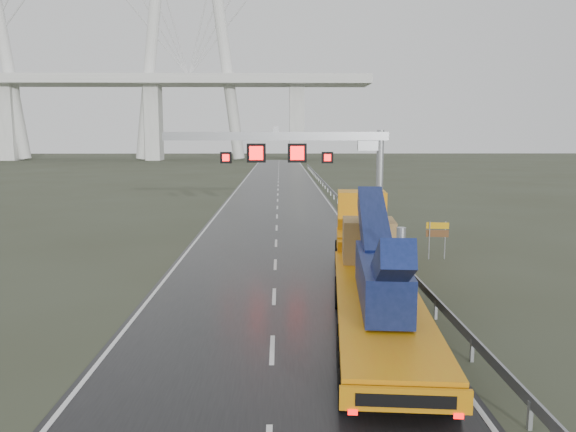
{
  "coord_description": "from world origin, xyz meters",
  "views": [
    {
      "loc": [
        0.26,
        -19.23,
        6.83
      ],
      "look_at": [
        0.62,
        6.09,
        3.2
      ],
      "focal_mm": 35.0,
      "sensor_mm": 36.0,
      "label": 1
    }
  ],
  "objects_px": {
    "heavy_haul_truck": "(370,255)",
    "striped_barrier": "(376,230)",
    "sign_gantry": "(308,154)",
    "exit_sign_pair": "(437,233)"
  },
  "relations": [
    {
      "from": "exit_sign_pair",
      "to": "sign_gantry",
      "type": "bearing_deg",
      "value": 143.1
    },
    {
      "from": "sign_gantry",
      "to": "heavy_haul_truck",
      "type": "xyz_separation_m",
      "value": [
        2.01,
        -13.77,
        -3.82
      ]
    },
    {
      "from": "sign_gantry",
      "to": "exit_sign_pair",
      "type": "bearing_deg",
      "value": -44.02
    },
    {
      "from": "heavy_haul_truck",
      "to": "sign_gantry",
      "type": "bearing_deg",
      "value": 103.35
    },
    {
      "from": "striped_barrier",
      "to": "sign_gantry",
      "type": "bearing_deg",
      "value": -173.81
    },
    {
      "from": "exit_sign_pair",
      "to": "striped_barrier",
      "type": "bearing_deg",
      "value": 116.09
    },
    {
      "from": "sign_gantry",
      "to": "heavy_haul_truck",
      "type": "bearing_deg",
      "value": -81.69
    },
    {
      "from": "sign_gantry",
      "to": "exit_sign_pair",
      "type": "height_order",
      "value": "sign_gantry"
    },
    {
      "from": "exit_sign_pair",
      "to": "striped_barrier",
      "type": "xyz_separation_m",
      "value": [
        -2.27,
        6.59,
        -0.96
      ]
    },
    {
      "from": "heavy_haul_truck",
      "to": "striped_barrier",
      "type": "height_order",
      "value": "heavy_haul_truck"
    }
  ]
}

